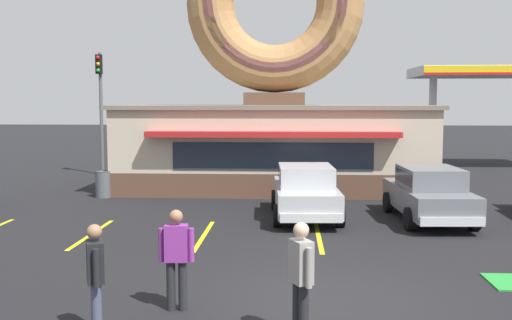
# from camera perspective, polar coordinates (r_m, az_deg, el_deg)

# --- Properties ---
(ground_plane) EXTENTS (160.00, 160.00, 0.00)m
(ground_plane) POSITION_cam_1_polar(r_m,az_deg,el_deg) (10.91, 6.64, -13.15)
(ground_plane) COLOR black
(donut_shop_building) EXTENTS (12.30, 6.75, 10.96)m
(donut_shop_building) POSITION_cam_1_polar(r_m,az_deg,el_deg) (24.27, 1.78, 6.14)
(donut_shop_building) COLOR brown
(donut_shop_building) RESTS_ON ground
(car_silver) EXTENTS (2.14, 4.64, 1.60)m
(car_silver) POSITION_cam_1_polar(r_m,az_deg,el_deg) (18.06, 4.73, -2.80)
(car_silver) COLOR #B2B5BA
(car_silver) RESTS_ON ground
(car_grey) EXTENTS (2.15, 4.64, 1.60)m
(car_grey) POSITION_cam_1_polar(r_m,az_deg,el_deg) (18.26, 16.14, -2.91)
(car_grey) COLOR slate
(car_grey) RESTS_ON ground
(pedestrian_blue_sweater_man) EXTENTS (0.60, 0.26, 1.71)m
(pedestrian_blue_sweater_man) POSITION_cam_1_polar(r_m,az_deg,el_deg) (10.20, -7.58, -8.92)
(pedestrian_blue_sweater_man) COLOR #232328
(pedestrian_blue_sweater_man) RESTS_ON ground
(pedestrian_hooded_kid) EXTENTS (0.38, 0.54, 1.76)m
(pedestrian_hooded_kid) POSITION_cam_1_polar(r_m,az_deg,el_deg) (8.90, 4.29, -10.84)
(pedestrian_hooded_kid) COLOR #232328
(pedestrian_hooded_kid) RESTS_ON ground
(pedestrian_leather_jacket_man) EXTENTS (0.36, 0.56, 1.71)m
(pedestrian_leather_jacket_man) POSITION_cam_1_polar(r_m,az_deg,el_deg) (9.30, -15.04, -10.51)
(pedestrian_leather_jacket_man) COLOR #474C66
(pedestrian_leather_jacket_man) RESTS_ON ground
(trash_bin) EXTENTS (0.57, 0.57, 0.97)m
(trash_bin) POSITION_cam_1_polar(r_m,az_deg,el_deg) (22.63, -14.34, -2.22)
(trash_bin) COLOR #51565B
(trash_bin) RESTS_ON ground
(traffic_light_pole) EXTENTS (0.28, 0.47, 5.80)m
(traffic_light_pole) POSITION_cam_1_polar(r_m,az_deg,el_deg) (29.38, -14.60, 5.81)
(traffic_light_pole) COLOR #595B60
(traffic_light_pole) RESTS_ON ground
(gas_station_canopy) EXTENTS (9.00, 4.46, 5.30)m
(gas_station_canopy) POSITION_cam_1_polar(r_m,az_deg,el_deg) (34.30, 22.30, 7.44)
(gas_station_canopy) COLOR silver
(gas_station_canopy) RESTS_ON ground
(parking_stripe_left) EXTENTS (0.12, 3.60, 0.01)m
(parking_stripe_left) POSITION_cam_1_polar(r_m,az_deg,el_deg) (16.56, -15.38, -6.81)
(parking_stripe_left) COLOR yellow
(parking_stripe_left) RESTS_ON ground
(parking_stripe_mid_left) EXTENTS (0.12, 3.60, 0.01)m
(parking_stripe_mid_left) POSITION_cam_1_polar(r_m,az_deg,el_deg) (15.87, -4.98, -7.17)
(parking_stripe_mid_left) COLOR yellow
(parking_stripe_mid_left) RESTS_ON ground
(parking_stripe_centre) EXTENTS (0.12, 3.60, 0.01)m
(parking_stripe_centre) POSITION_cam_1_polar(r_m,az_deg,el_deg) (15.73, 5.99, -7.29)
(parking_stripe_centre) COLOR yellow
(parking_stripe_centre) RESTS_ON ground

